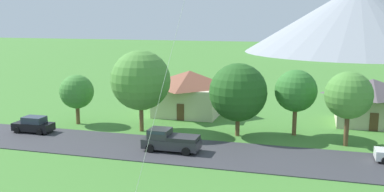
# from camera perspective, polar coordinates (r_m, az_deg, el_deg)

# --- Properties ---
(road_strip) EXTENTS (160.00, 7.80, 0.08)m
(road_strip) POSITION_cam_1_polar(r_m,az_deg,el_deg) (39.09, 6.01, -7.75)
(road_strip) COLOR #38383D
(road_strip) RESTS_ON ground
(mountain_west_ridge) EXTENTS (74.15, 74.15, 22.60)m
(mountain_west_ridge) POSITION_cam_1_polar(r_m,az_deg,el_deg) (157.68, 20.77, 9.45)
(mountain_west_ridge) COLOR #8E939E
(mountain_west_ridge) RESTS_ON ground
(house_leftmost) EXTENTS (8.33, 8.48, 5.47)m
(house_leftmost) POSITION_cam_1_polar(r_m,az_deg,el_deg) (54.83, -0.30, 0.60)
(house_leftmost) COLOR beige
(house_leftmost) RESTS_ON ground
(house_left_center) EXTENTS (8.16, 6.88, 5.22)m
(house_left_center) POSITION_cam_1_polar(r_m,az_deg,el_deg) (53.44, 22.40, -0.60)
(house_left_center) COLOR beige
(house_left_center) RESTS_ON ground
(tree_near_left) EXTENTS (6.34, 6.34, 8.69)m
(tree_near_left) POSITION_cam_1_polar(r_m,az_deg,el_deg) (46.28, -6.72, 2.05)
(tree_near_left) COLOR brown
(tree_near_left) RESTS_ON ground
(tree_center) EXTENTS (5.93, 5.93, 7.53)m
(tree_center) POSITION_cam_1_polar(r_m,az_deg,el_deg) (44.53, 6.04, 0.48)
(tree_center) COLOR brown
(tree_center) RESTS_ON ground
(tree_right_of_center) EXTENTS (4.32, 4.32, 6.84)m
(tree_right_of_center) POSITION_cam_1_polar(r_m,az_deg,el_deg) (45.76, 13.40, 0.65)
(tree_right_of_center) COLOR brown
(tree_right_of_center) RESTS_ON ground
(tree_near_right) EXTENTS (4.45, 4.45, 7.13)m
(tree_near_right) POSITION_cam_1_polar(r_m,az_deg,el_deg) (43.28, 19.78, 0.08)
(tree_near_right) COLOR brown
(tree_near_right) RESTS_ON ground
(tree_far_right) EXTENTS (3.85, 3.85, 5.68)m
(tree_far_right) POSITION_cam_1_polar(r_m,az_deg,el_deg) (51.06, -14.82, 0.54)
(tree_far_right) COLOR brown
(tree_far_right) RESTS_ON ground
(parked_car_black_mid_west) EXTENTS (4.22, 2.12, 1.68)m
(parked_car_black_mid_west) POSITION_cam_1_polar(r_m,az_deg,el_deg) (49.11, -19.98, -3.55)
(parked_car_black_mid_west) COLOR black
(parked_car_black_mid_west) RESTS_ON road_strip
(pickup_truck_charcoal_east_side) EXTENTS (5.21, 2.34, 1.99)m
(pickup_truck_charcoal_east_side) POSITION_cam_1_polar(r_m,az_deg,el_deg) (39.93, -2.92, -5.78)
(pickup_truck_charcoal_east_side) COLOR #333338
(pickup_truck_charcoal_east_side) RESTS_ON road_strip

